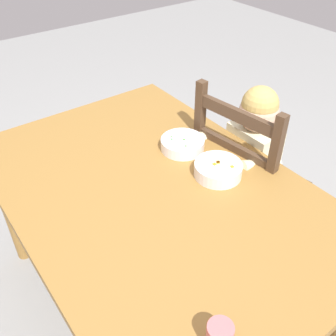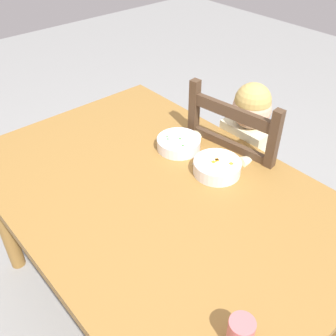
% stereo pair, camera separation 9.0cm
% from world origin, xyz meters
% --- Properties ---
extents(ground_plane, '(8.00, 8.00, 0.00)m').
position_xyz_m(ground_plane, '(0.00, 0.00, 0.00)').
color(ground_plane, gray).
extents(dining_table, '(1.44, 0.97, 0.71)m').
position_xyz_m(dining_table, '(0.00, 0.00, 0.62)').
color(dining_table, olive).
rests_on(dining_table, ground).
extents(dining_chair, '(0.47, 0.47, 0.95)m').
position_xyz_m(dining_chair, '(-0.02, 0.53, 0.45)').
color(dining_chair, '#4A3523').
rests_on(dining_chair, ground).
extents(child_figure, '(0.32, 0.31, 0.94)m').
position_xyz_m(child_figure, '(-0.03, 0.53, 0.62)').
color(child_figure, beige).
rests_on(child_figure, ground).
extents(bowl_of_peas, '(0.18, 0.18, 0.05)m').
position_xyz_m(bowl_of_peas, '(-0.14, 0.24, 0.73)').
color(bowl_of_peas, white).
rests_on(bowl_of_peas, dining_table).
extents(bowl_of_carrots, '(0.18, 0.18, 0.05)m').
position_xyz_m(bowl_of_carrots, '(0.08, 0.24, 0.73)').
color(bowl_of_carrots, white).
rests_on(bowl_of_carrots, dining_table).
extents(spoon, '(0.11, 0.11, 0.01)m').
position_xyz_m(spoon, '(0.01, 0.23, 0.71)').
color(spoon, silver).
rests_on(spoon, dining_table).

